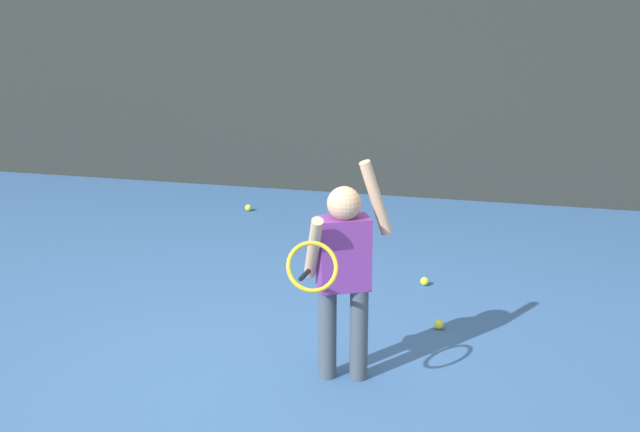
{
  "coord_description": "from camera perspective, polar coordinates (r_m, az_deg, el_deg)",
  "views": [
    {
      "loc": [
        1.52,
        -4.75,
        2.56
      ],
      "look_at": [
        0.27,
        0.66,
        0.85
      ],
      "focal_mm": 50.59,
      "sensor_mm": 36.0,
      "label": 1
    }
  ],
  "objects": [
    {
      "name": "tennis_ball_7",
      "position": [
        6.27,
        7.52,
        -6.82
      ],
      "size": [
        0.07,
        0.07,
        0.07
      ],
      "primitive_type": "sphere",
      "color": "#CCE033",
      "rests_on": "ground"
    },
    {
      "name": "ground_plane",
      "position": [
        5.6,
        -4.26,
        -10.12
      ],
      "size": [
        20.0,
        20.0,
        0.0
      ],
      "primitive_type": "plane",
      "color": "#335B93"
    },
    {
      "name": "tennis_player",
      "position": [
        5.28,
        1.43,
        -3.21
      ],
      "size": [
        0.52,
        0.79,
        1.35
      ],
      "rotation": [
        0.0,
        0.0,
        0.44
      ],
      "color": "#3F4C59",
      "rests_on": "ground"
    },
    {
      "name": "tennis_ball_1",
      "position": [
        8.88,
        -4.56,
        0.52
      ],
      "size": [
        0.07,
        0.07,
        0.07
      ],
      "primitive_type": "sphere",
      "color": "#CCE033",
      "rests_on": "ground"
    },
    {
      "name": "tennis_ball_3",
      "position": [
        7.02,
        6.63,
        -4.12
      ],
      "size": [
        0.07,
        0.07,
        0.07
      ],
      "primitive_type": "sphere",
      "color": "#CCE033",
      "rests_on": "ground"
    },
    {
      "name": "fence_post_1",
      "position": [
        9.24,
        3.59,
        11.57
      ],
      "size": [
        0.09,
        0.09,
        3.35
      ],
      "primitive_type": "cylinder",
      "color": "slate",
      "rests_on": "ground"
    },
    {
      "name": "back_fence_windscreen",
      "position": [
        9.19,
        3.52,
        11.07
      ],
      "size": [
        12.69,
        0.08,
        3.2
      ],
      "primitive_type": "cube",
      "color": "#282D2B",
      "rests_on": "ground"
    }
  ]
}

